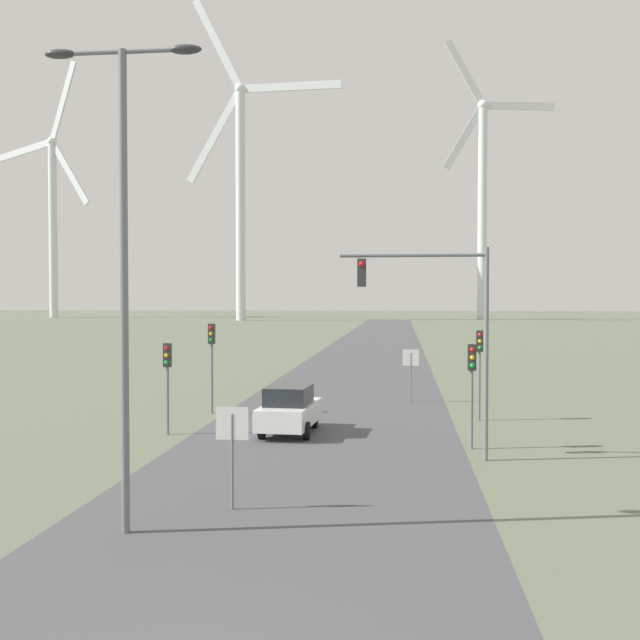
{
  "coord_description": "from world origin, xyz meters",
  "views": [
    {
      "loc": [
        2.85,
        -8.26,
        5.16
      ],
      "look_at": [
        0.0,
        17.96,
        4.39
      ],
      "focal_mm": 42.0,
      "sensor_mm": 36.0,
      "label": 1
    }
  ],
  "objects_px": {
    "stop_sign_near": "(232,438)",
    "traffic_light_post_near_right": "(472,372)",
    "wind_turbine_far_left": "(53,208)",
    "streetlamp": "(124,232)",
    "traffic_light_mast_overhead": "(438,310)",
    "stop_sign_far": "(411,365)",
    "traffic_light_post_near_left": "(167,367)",
    "wind_turbine_center": "(482,191)",
    "traffic_light_post_mid_left": "(212,348)",
    "car_approaching": "(289,410)",
    "wind_turbine_left": "(240,177)",
    "traffic_light_post_mid_right": "(480,354)"
  },
  "relations": [
    {
      "from": "wind_turbine_far_left",
      "to": "car_approaching",
      "type": "bearing_deg",
      "value": -61.57
    },
    {
      "from": "stop_sign_far",
      "to": "wind_turbine_left",
      "type": "relative_size",
      "value": 0.03
    },
    {
      "from": "traffic_light_post_mid_right",
      "to": "wind_turbine_far_left",
      "type": "relative_size",
      "value": 0.06
    },
    {
      "from": "streetlamp",
      "to": "traffic_light_post_near_right",
      "type": "bearing_deg",
      "value": 50.24
    },
    {
      "from": "traffic_light_post_mid_left",
      "to": "stop_sign_near",
      "type": "bearing_deg",
      "value": -73.7
    },
    {
      "from": "streetlamp",
      "to": "traffic_light_mast_overhead",
      "type": "bearing_deg",
      "value": 49.26
    },
    {
      "from": "traffic_light_post_near_left",
      "to": "traffic_light_post_mid_left",
      "type": "distance_m",
      "value": 5.17
    },
    {
      "from": "traffic_light_post_near_left",
      "to": "traffic_light_mast_overhead",
      "type": "distance_m",
      "value": 10.72
    },
    {
      "from": "wind_turbine_left",
      "to": "wind_turbine_center",
      "type": "relative_size",
      "value": 1.13
    },
    {
      "from": "traffic_light_post_near_left",
      "to": "traffic_light_post_mid_left",
      "type": "height_order",
      "value": "traffic_light_post_mid_left"
    },
    {
      "from": "traffic_light_mast_overhead",
      "to": "wind_turbine_left",
      "type": "height_order",
      "value": "wind_turbine_left"
    },
    {
      "from": "stop_sign_far",
      "to": "traffic_light_post_near_left",
      "type": "distance_m",
      "value": 13.55
    },
    {
      "from": "traffic_light_post_mid_left",
      "to": "wind_turbine_left",
      "type": "xyz_separation_m",
      "value": [
        -28.79,
        138.57,
        30.24
      ]
    },
    {
      "from": "stop_sign_far",
      "to": "wind_turbine_far_left",
      "type": "xyz_separation_m",
      "value": [
        -93.24,
        154.39,
        27.42
      ]
    },
    {
      "from": "car_approaching",
      "to": "wind_turbine_far_left",
      "type": "distance_m",
      "value": 188.11
    },
    {
      "from": "car_approaching",
      "to": "traffic_light_post_near_left",
      "type": "bearing_deg",
      "value": -171.18
    },
    {
      "from": "traffic_light_mast_overhead",
      "to": "wind_turbine_center",
      "type": "relative_size",
      "value": 0.1
    },
    {
      "from": "traffic_light_post_near_right",
      "to": "traffic_light_mast_overhead",
      "type": "xyz_separation_m",
      "value": [
        -1.25,
        -1.8,
        2.16
      ]
    },
    {
      "from": "traffic_light_mast_overhead",
      "to": "stop_sign_near",
      "type": "bearing_deg",
      "value": -129.81
    },
    {
      "from": "traffic_light_mast_overhead",
      "to": "car_approaching",
      "type": "relative_size",
      "value": 1.61
    },
    {
      "from": "stop_sign_far",
      "to": "wind_turbine_far_left",
      "type": "bearing_deg",
      "value": 121.13
    },
    {
      "from": "stop_sign_near",
      "to": "traffic_light_post_near_left",
      "type": "bearing_deg",
      "value": 116.06
    },
    {
      "from": "stop_sign_far",
      "to": "car_approaching",
      "type": "bearing_deg",
      "value": -117.27
    },
    {
      "from": "traffic_light_mast_overhead",
      "to": "car_approaching",
      "type": "height_order",
      "value": "traffic_light_mast_overhead"
    },
    {
      "from": "traffic_light_post_mid_left",
      "to": "streetlamp",
      "type": "bearing_deg",
      "value": -81.89
    },
    {
      "from": "traffic_light_post_near_right",
      "to": "wind_turbine_center",
      "type": "bearing_deg",
      "value": 83.89
    },
    {
      "from": "stop_sign_far",
      "to": "traffic_light_post_mid_right",
      "type": "relative_size",
      "value": 0.69
    },
    {
      "from": "stop_sign_far",
      "to": "wind_turbine_far_left",
      "type": "relative_size",
      "value": 0.04
    },
    {
      "from": "traffic_light_post_near_left",
      "to": "wind_turbine_center",
      "type": "xyz_separation_m",
      "value": [
        28.17,
        157.13,
        28.45
      ]
    },
    {
      "from": "traffic_light_post_near_right",
      "to": "streetlamp",
      "type": "bearing_deg",
      "value": -129.76
    },
    {
      "from": "wind_turbine_far_left",
      "to": "wind_turbine_center",
      "type": "bearing_deg",
      "value": -3.63
    },
    {
      "from": "traffic_light_post_mid_right",
      "to": "wind_turbine_center",
      "type": "distance_m",
      "value": 155.99
    },
    {
      "from": "traffic_light_post_mid_left",
      "to": "wind_turbine_far_left",
      "type": "bearing_deg",
      "value": 117.93
    },
    {
      "from": "stop_sign_near",
      "to": "traffic_light_post_near_right",
      "type": "bearing_deg",
      "value": 51.24
    },
    {
      "from": "stop_sign_far",
      "to": "traffic_light_post_mid_right",
      "type": "height_order",
      "value": "traffic_light_post_mid_right"
    },
    {
      "from": "car_approaching",
      "to": "wind_turbine_left",
      "type": "distance_m",
      "value": 150.26
    },
    {
      "from": "streetlamp",
      "to": "stop_sign_near",
      "type": "relative_size",
      "value": 4.2
    },
    {
      "from": "traffic_light_post_near_right",
      "to": "wind_turbine_center",
      "type": "height_order",
      "value": "wind_turbine_center"
    },
    {
      "from": "stop_sign_far",
      "to": "car_approaching",
      "type": "relative_size",
      "value": 0.62
    },
    {
      "from": "wind_turbine_far_left",
      "to": "streetlamp",
      "type": "bearing_deg",
      "value": -63.75
    },
    {
      "from": "stop_sign_near",
      "to": "traffic_light_post_mid_left",
      "type": "xyz_separation_m",
      "value": [
        -4.31,
        14.75,
        1.19
      ]
    },
    {
      "from": "traffic_light_post_mid_right",
      "to": "car_approaching",
      "type": "relative_size",
      "value": 0.9
    },
    {
      "from": "traffic_light_post_near_right",
      "to": "wind_turbine_center",
      "type": "relative_size",
      "value": 0.05
    },
    {
      "from": "stop_sign_near",
      "to": "wind_turbine_left",
      "type": "distance_m",
      "value": 159.98
    },
    {
      "from": "traffic_light_post_mid_right",
      "to": "wind_turbine_far_left",
      "type": "distance_m",
      "value": 188.22
    },
    {
      "from": "stop_sign_far",
      "to": "traffic_light_post_mid_left",
      "type": "distance_m",
      "value": 10.12
    },
    {
      "from": "traffic_light_mast_overhead",
      "to": "wind_turbine_far_left",
      "type": "bearing_deg",
      "value": 119.27
    },
    {
      "from": "streetlamp",
      "to": "traffic_light_mast_overhead",
      "type": "relative_size",
      "value": 1.56
    },
    {
      "from": "traffic_light_post_near_right",
      "to": "traffic_light_mast_overhead",
      "type": "distance_m",
      "value": 3.08
    },
    {
      "from": "stop_sign_near",
      "to": "traffic_light_post_mid_right",
      "type": "bearing_deg",
      "value": 62.54
    }
  ]
}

